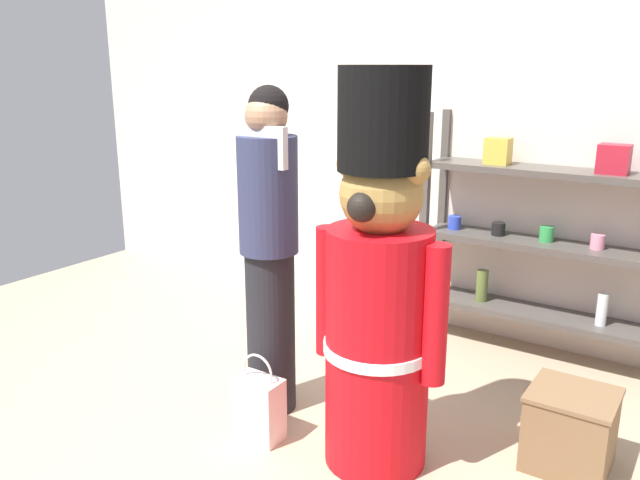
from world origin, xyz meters
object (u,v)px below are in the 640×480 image
Objects in this scene: teddy_bear_guard at (379,293)px; shopping_bag at (259,407)px; person_shopper at (269,246)px; merchandise_shelf at (545,238)px; display_crate at (570,429)px.

teddy_bear_guard reaches higher than shopping_bag.
shopping_bag is at bearing -64.47° from person_shopper.
teddy_bear_guard is (-0.31, -1.56, 0.05)m from merchandise_shelf.
merchandise_shelf is 1.34m from display_crate.
person_shopper is 0.80m from shopping_bag.
person_shopper reaches higher than display_crate.
teddy_bear_guard is 3.98× the size of shopping_bag.
merchandise_shelf is at bearing 55.26° from person_shopper.
teddy_bear_guard reaches higher than person_shopper.
merchandise_shelf is 0.85× the size of teddy_bear_guard.
person_shopper is at bearing -167.33° from display_crate.
merchandise_shelf is 3.39× the size of shopping_bag.
person_shopper is (-0.69, 0.11, 0.08)m from teddy_bear_guard.
teddy_bear_guard is at bearing -9.10° from person_shopper.
teddy_bear_guard is 1.09m from display_crate.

